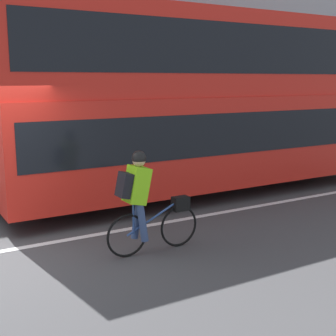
{
  "coord_description": "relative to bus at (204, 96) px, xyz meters",
  "views": [
    {
      "loc": [
        -1.02,
        -7.15,
        2.59
      ],
      "look_at": [
        3.25,
        0.09,
        1.0
      ],
      "focal_mm": 50.0,
      "sensor_mm": 36.0,
      "label": 1
    }
  ],
  "objects": [
    {
      "name": "bus",
      "position": [
        0.0,
        0.0,
        0.0
      ],
      "size": [
        9.35,
        2.58,
        4.0
      ],
      "color": "black",
      "rests_on": "ground_plane"
    },
    {
      "name": "cyclist_on_bike",
      "position": [
        -3.01,
        -2.8,
        -1.36
      ],
      "size": [
        1.55,
        0.32,
        1.58
      ],
      "color": "black",
      "rests_on": "ground_plane"
    }
  ]
}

